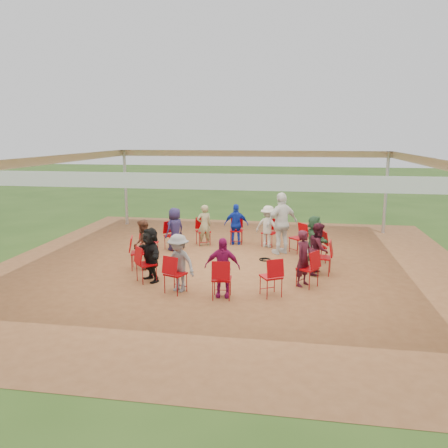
# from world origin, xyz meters

# --- Properties ---
(ground) EXTENTS (80.00, 80.00, 0.00)m
(ground) POSITION_xyz_m (0.00, 0.00, 0.00)
(ground) COLOR #2C4B17
(ground) RESTS_ON ground
(dirt_patch) EXTENTS (13.00, 13.00, 0.00)m
(dirt_patch) POSITION_xyz_m (0.00, 0.00, 0.01)
(dirt_patch) COLOR brown
(dirt_patch) RESTS_ON ground
(tent) EXTENTS (10.33, 10.33, 3.00)m
(tent) POSITION_xyz_m (0.00, 0.00, 2.37)
(tent) COLOR #B2B2B7
(tent) RESTS_ON ground
(chair_0) EXTENTS (0.50, 0.48, 0.90)m
(chair_0) POSITION_xyz_m (2.48, -0.39, 0.45)
(chair_0) COLOR #A00106
(chair_0) RESTS_ON ground
(chair_1) EXTENTS (0.54, 0.53, 0.90)m
(chair_1) POSITION_xyz_m (2.40, 0.72, 0.45)
(chair_1) COLOR #A00106
(chair_1) RESTS_ON ground
(chair_2) EXTENTS (0.61, 0.61, 0.90)m
(chair_2) POSITION_xyz_m (1.85, 1.69, 0.45)
(chair_2) COLOR #A00106
(chair_2) RESTS_ON ground
(chair_3) EXTENTS (0.55, 0.56, 0.90)m
(chair_3) POSITION_xyz_m (0.93, 2.33, 0.45)
(chair_3) COLOR #A00106
(chair_3) RESTS_ON ground
(chair_4) EXTENTS (0.45, 0.47, 0.90)m
(chair_4) POSITION_xyz_m (-0.17, 2.50, 0.45)
(chair_4) COLOR #A00106
(chair_4) RESTS_ON ground
(chair_5) EXTENTS (0.58, 0.59, 0.90)m
(chair_5) POSITION_xyz_m (-1.24, 2.18, 0.45)
(chair_5) COLOR #A00106
(chair_5) RESTS_ON ground
(chair_6) EXTENTS (0.60, 0.60, 0.90)m
(chair_6) POSITION_xyz_m (-2.06, 1.43, 0.45)
(chair_6) COLOR #A00106
(chair_6) RESTS_ON ground
(chair_7) EXTENTS (0.50, 0.48, 0.90)m
(chair_7) POSITION_xyz_m (-2.48, 0.39, 0.45)
(chair_7) COLOR #A00106
(chair_7) RESTS_ON ground
(chair_8) EXTENTS (0.54, 0.53, 0.90)m
(chair_8) POSITION_xyz_m (-2.40, -0.72, 0.45)
(chair_8) COLOR #A00106
(chair_8) RESTS_ON ground
(chair_9) EXTENTS (0.61, 0.61, 0.90)m
(chair_9) POSITION_xyz_m (-1.85, -1.69, 0.45)
(chair_9) COLOR #A00106
(chair_9) RESTS_ON ground
(chair_10) EXTENTS (0.55, 0.56, 0.90)m
(chair_10) POSITION_xyz_m (-0.93, -2.33, 0.45)
(chair_10) COLOR #A00106
(chair_10) RESTS_ON ground
(chair_11) EXTENTS (0.45, 0.47, 0.90)m
(chair_11) POSITION_xyz_m (0.17, -2.50, 0.45)
(chair_11) COLOR #A00106
(chair_11) RESTS_ON ground
(chair_12) EXTENTS (0.58, 0.59, 0.90)m
(chair_12) POSITION_xyz_m (1.24, -2.18, 0.45)
(chair_12) COLOR #A00106
(chair_12) RESTS_ON ground
(chair_13) EXTENTS (0.60, 0.60, 0.90)m
(chair_13) POSITION_xyz_m (2.06, -1.43, 0.45)
(chair_13) COLOR #A00106
(chair_13) RESTS_ON ground
(person_seated_0) EXTENTS (0.48, 0.71, 1.35)m
(person_seated_0) POSITION_xyz_m (2.36, -0.37, 0.68)
(person_seated_0) COLOR #390F1B
(person_seated_0) RESTS_ON ground
(person_seated_1) EXTENTS (0.81, 1.34, 1.35)m
(person_seated_1) POSITION_xyz_m (2.29, 0.69, 0.68)
(person_seated_1) COLOR #2C5433
(person_seated_1) RESTS_ON ground
(person_seated_2) EXTENTS (0.97, 0.73, 1.35)m
(person_seated_2) POSITION_xyz_m (0.89, 2.22, 0.68)
(person_seated_2) COLOR #B8B5A4
(person_seated_2) RESTS_ON ground
(person_seated_3) EXTENTS (0.82, 0.46, 1.35)m
(person_seated_3) POSITION_xyz_m (-0.16, 2.38, 0.68)
(person_seated_3) COLOR #0F269E
(person_seated_3) RESTS_ON ground
(person_seated_4) EXTENTS (0.59, 0.53, 1.35)m
(person_seated_4) POSITION_xyz_m (-1.18, 2.08, 0.68)
(person_seated_4) COLOR #8B845A
(person_seated_4) RESTS_ON ground
(person_seated_5) EXTENTS (0.68, 0.75, 1.35)m
(person_seated_5) POSITION_xyz_m (-1.96, 1.36, 0.68)
(person_seated_5) COLOR #221C41
(person_seated_5) RESTS_ON ground
(person_seated_6) EXTENTS (0.55, 0.74, 1.35)m
(person_seated_6) POSITION_xyz_m (-2.29, -0.69, 0.68)
(person_seated_6) COLOR brown
(person_seated_6) RESTS_ON ground
(person_seated_7) EXTENTS (1.19, 1.24, 1.35)m
(person_seated_7) POSITION_xyz_m (-1.76, -1.61, 0.68)
(person_seated_7) COLOR black
(person_seated_7) RESTS_ON ground
(person_seated_8) EXTENTS (0.97, 0.73, 1.35)m
(person_seated_8) POSITION_xyz_m (-0.89, -2.22, 0.68)
(person_seated_8) COLOR slate
(person_seated_8) RESTS_ON ground
(person_seated_9) EXTENTS (0.82, 0.46, 1.35)m
(person_seated_9) POSITION_xyz_m (0.16, -2.38, 0.68)
(person_seated_9) COLOR #8B1150
(person_seated_9) RESTS_ON ground
(person_seated_10) EXTENTS (0.55, 0.59, 1.35)m
(person_seated_10) POSITION_xyz_m (1.96, -1.36, 0.68)
(person_seated_10) COLOR #390F1B
(person_seated_10) RESTS_ON ground
(standing_person) EXTENTS (1.22, 1.13, 1.88)m
(standing_person) POSITION_xyz_m (1.35, 1.49, 0.95)
(standing_person) COLOR silver
(standing_person) RESTS_ON ground
(cable_coil) EXTENTS (0.43, 0.43, 0.03)m
(cable_coil) POSITION_xyz_m (0.92, 0.66, 0.02)
(cable_coil) COLOR black
(cable_coil) RESTS_ON ground
(laptop) EXTENTS (0.29, 0.35, 0.22)m
(laptop) POSITION_xyz_m (2.20, -0.35, 0.64)
(laptop) COLOR #B7B7BC
(laptop) RESTS_ON ground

